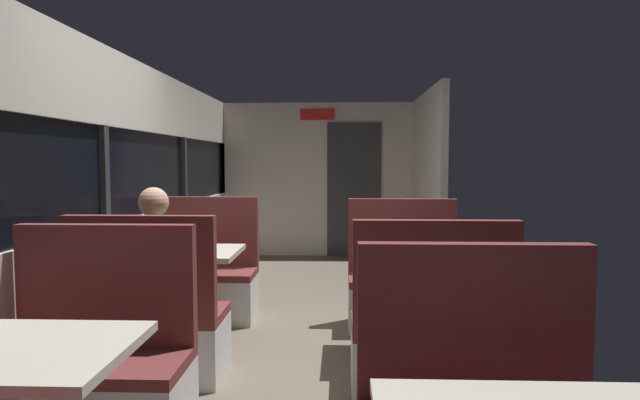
# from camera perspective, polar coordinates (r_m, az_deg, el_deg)

# --- Properties ---
(ground_plane) EXTENTS (3.30, 9.20, 0.02)m
(ground_plane) POSITION_cam_1_polar(r_m,az_deg,el_deg) (4.31, -2.71, -15.48)
(ground_plane) COLOR #665B4C
(carriage_window_panel_left) EXTENTS (0.09, 8.48, 2.30)m
(carriage_window_panel_left) POSITION_cam_1_polar(r_m,az_deg,el_deg) (4.44, -21.76, -0.40)
(carriage_window_panel_left) COLOR beige
(carriage_window_panel_left) RESTS_ON ground_plane
(carriage_end_bulkhead) EXTENTS (2.90, 0.11, 2.30)m
(carriage_end_bulkhead) POSITION_cam_1_polar(r_m,az_deg,el_deg) (8.25, 0.14, 2.04)
(carriage_end_bulkhead) COLOR beige
(carriage_end_bulkhead) RESTS_ON ground_plane
(carriage_aisle_panel_right) EXTENTS (0.08, 2.40, 2.30)m
(carriage_aisle_panel_right) POSITION_cam_1_polar(r_m,az_deg,el_deg) (7.14, 11.03, 1.74)
(carriage_aisle_panel_right) COLOR beige
(carriage_aisle_panel_right) RESTS_ON ground_plane
(dining_table_near_window) EXTENTS (0.90, 0.70, 0.74)m
(dining_table_near_window) POSITION_cam_1_polar(r_m,az_deg,el_deg) (2.45, -29.64, -15.37)
(dining_table_near_window) COLOR #9E9EA3
(dining_table_near_window) RESTS_ON ground_plane
(bench_near_window_facing_entry) EXTENTS (0.95, 0.50, 1.10)m
(bench_near_window_facing_entry) POSITION_cam_1_polar(r_m,az_deg,el_deg) (3.14, -22.39, -16.88)
(bench_near_window_facing_entry) COLOR silver
(bench_near_window_facing_entry) RESTS_ON ground_plane
(dining_table_mid_window) EXTENTS (0.90, 0.70, 0.74)m
(dining_table_mid_window) POSITION_cam_1_polar(r_m,az_deg,el_deg) (4.43, -14.30, -6.37)
(dining_table_mid_window) COLOR #9E9EA3
(dining_table_mid_window) RESTS_ON ground_plane
(bench_mid_window_facing_end) EXTENTS (0.95, 0.50, 1.10)m
(bench_mid_window_facing_end) POSITION_cam_1_polar(r_m,az_deg,el_deg) (3.85, -17.23, -12.78)
(bench_mid_window_facing_end) COLOR silver
(bench_mid_window_facing_end) RESTS_ON ground_plane
(bench_mid_window_facing_entry) EXTENTS (0.95, 0.50, 1.10)m
(bench_mid_window_facing_entry) POSITION_cam_1_polar(r_m,az_deg,el_deg) (5.15, -12.01, -8.40)
(bench_mid_window_facing_entry) COLOR silver
(bench_mid_window_facing_entry) RESTS_ON ground_plane
(dining_table_rear_aisle) EXTENTS (0.90, 0.70, 0.74)m
(dining_table_rear_aisle) POSITION_cam_1_polar(r_m,az_deg,el_deg) (4.09, 9.87, -7.17)
(dining_table_rear_aisle) COLOR #9E9EA3
(dining_table_rear_aisle) RESTS_ON ground_plane
(bench_rear_aisle_facing_end) EXTENTS (0.95, 0.50, 1.10)m
(bench_rear_aisle_facing_end) POSITION_cam_1_polar(r_m,az_deg,el_deg) (3.50, 11.38, -14.42)
(bench_rear_aisle_facing_end) COLOR silver
(bench_rear_aisle_facing_end) RESTS_ON ground_plane
(bench_rear_aisle_facing_entry) EXTENTS (0.95, 0.50, 1.10)m
(bench_rear_aisle_facing_entry) POSITION_cam_1_polar(r_m,az_deg,el_deg) (4.83, 8.70, -9.18)
(bench_rear_aisle_facing_entry) COLOR silver
(bench_rear_aisle_facing_entry) RESTS_ON ground_plane
(seated_passenger) EXTENTS (0.47, 0.55, 1.26)m
(seated_passenger) POSITION_cam_1_polar(r_m,az_deg,el_deg) (3.86, -16.93, -9.51)
(seated_passenger) COLOR #26262D
(seated_passenger) RESTS_ON ground_plane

